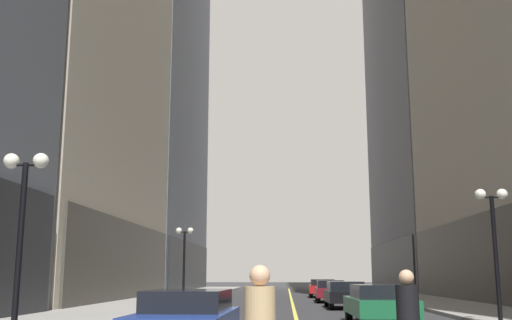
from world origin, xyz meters
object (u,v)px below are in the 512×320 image
object	(u,v)px
street_lamp_left_near	(23,203)
street_lamp_right_mid	(493,225)
street_lamp_left_far	(184,247)
car_green	(379,303)
car_black	(345,294)
car_blue	(187,319)
car_maroon	(330,290)
car_red	(322,287)
pedestrian_in_black_coat	(408,319)

from	to	relation	value
street_lamp_left_near	street_lamp_right_mid	world-z (taller)	same
street_lamp_left_near	street_lamp_left_far	distance (m)	22.24
car_green	car_black	world-z (taller)	same
street_lamp_left_near	car_blue	bearing A→B (deg)	-2.93
car_maroon	street_lamp_left_far	distance (m)	9.33
car_red	pedestrian_in_black_coat	world-z (taller)	pedestrian_in_black_coat
pedestrian_in_black_coat	street_lamp_right_mid	size ratio (longest dim) A/B	0.39
street_lamp_left_near	street_lamp_right_mid	bearing A→B (deg)	26.86
car_black	street_lamp_right_mid	size ratio (longest dim) A/B	0.94
pedestrian_in_black_coat	street_lamp_right_mid	world-z (taller)	street_lamp_right_mid
car_maroon	pedestrian_in_black_coat	xyz separation A→B (m)	(-0.91, -28.44, 0.29)
car_red	street_lamp_left_far	bearing A→B (deg)	-130.59
car_black	street_lamp_left_far	world-z (taller)	street_lamp_left_far
car_green	street_lamp_right_mid	xyz separation A→B (m)	(3.63, -1.07, 2.54)
street_lamp_right_mid	pedestrian_in_black_coat	bearing A→B (deg)	-115.16
car_blue	street_lamp_right_mid	xyz separation A→B (m)	(8.93, 6.68, 2.54)
car_black	street_lamp_right_mid	distance (m)	11.70
street_lamp_left_far	pedestrian_in_black_coat	bearing A→B (deg)	-73.49
street_lamp_left_near	car_black	bearing A→B (deg)	62.54
car_black	car_maroon	xyz separation A→B (m)	(-0.23, 7.08, 0.00)
car_red	street_lamp_left_near	xyz separation A→B (m)	(-8.75, -32.45, 2.54)
car_red	street_lamp_left_near	bearing A→B (deg)	-105.08
street_lamp_left_near	car_red	bearing A→B (deg)	74.92
car_green	car_red	size ratio (longest dim) A/B	0.97
street_lamp_right_mid	car_black	bearing A→B (deg)	109.67
car_maroon	car_red	bearing A→B (deg)	89.90
pedestrian_in_black_coat	street_lamp_left_near	xyz separation A→B (m)	(-7.82, 4.12, 2.25)
street_lamp_right_mid	car_green	bearing A→B (deg)	163.60
car_green	car_black	bearing A→B (deg)	91.27
car_blue	street_lamp_left_near	xyz separation A→B (m)	(-3.87, 0.20, 2.54)
car_blue	car_green	bearing A→B (deg)	55.63
car_red	street_lamp_right_mid	xyz separation A→B (m)	(4.05, -25.97, 2.54)
pedestrian_in_black_coat	car_maroon	bearing A→B (deg)	88.16
car_black	pedestrian_in_black_coat	size ratio (longest dim) A/B	2.41
street_lamp_left_near	street_lamp_right_mid	distance (m)	14.35
car_blue	car_maroon	xyz separation A→B (m)	(4.86, 24.51, -0.00)
car_green	street_lamp_left_near	distance (m)	12.15
car_blue	street_lamp_left_far	bearing A→B (deg)	99.79
car_green	car_maroon	world-z (taller)	same
car_blue	street_lamp_left_far	distance (m)	22.92
street_lamp_left_far	car_red	bearing A→B (deg)	49.41
car_blue	car_green	world-z (taller)	same
car_blue	car_black	distance (m)	18.16
car_blue	street_lamp_right_mid	world-z (taller)	street_lamp_right_mid
car_red	car_maroon	bearing A→B (deg)	-90.10
pedestrian_in_black_coat	street_lamp_right_mid	distance (m)	11.93
street_lamp_right_mid	car_blue	bearing A→B (deg)	-143.19
car_green	car_black	xyz separation A→B (m)	(-0.21, 9.68, -0.00)
car_green	car_maroon	bearing A→B (deg)	91.50
car_green	pedestrian_in_black_coat	bearing A→B (deg)	-96.62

